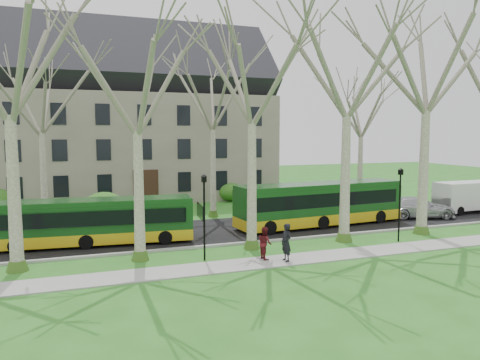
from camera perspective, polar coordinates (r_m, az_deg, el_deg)
name	(u,v)px	position (r m, az deg, el deg)	size (l,w,h in m)	color
ground	(301,246)	(27.26, 7.41, -7.98)	(120.00, 120.00, 0.00)	#29681D
sidewalk	(323,256)	(25.14, 10.08, -9.14)	(70.00, 2.00, 0.06)	gray
road	(263,227)	(32.11, 2.85, -5.77)	(80.00, 8.00, 0.06)	black
curb	(289,239)	(28.55, 6.01, -7.19)	(80.00, 0.25, 0.14)	#A5A39E
building	(135,116)	(47.89, -12.68, 7.58)	(26.50, 12.20, 16.00)	slate
tree_row_verge	(300,123)	(26.75, 7.31, 6.89)	(49.00, 7.00, 14.00)	gray
tree_row_far	(220,139)	(36.16, -2.48, 5.06)	(33.00, 7.00, 12.00)	gray
lamp_row	(310,204)	(25.90, 8.51, -2.92)	(36.22, 0.22, 4.30)	black
hedges	(170,200)	(38.61, -8.53, -2.40)	(30.60, 8.60, 2.00)	#2A5719
bus_lead	(97,221)	(28.14, -17.09, -4.82)	(10.82, 2.25, 2.70)	#124014
bus_follow	(320,203)	(32.82, 9.78, -2.84)	(12.22, 2.55, 3.05)	#124014
sedan	(418,207)	(37.84, 20.92, -3.14)	(2.18, 5.37, 1.56)	#ACADB1
van_a	(468,197)	(41.97, 26.04, -1.87)	(5.64, 2.05, 2.46)	silver
pedestrian_a	(286,242)	(23.66, 5.66, -7.58)	(0.69, 0.45, 1.90)	black
pedestrian_b	(265,243)	(24.03, 3.06, -7.65)	(0.80, 0.63, 1.66)	#541318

